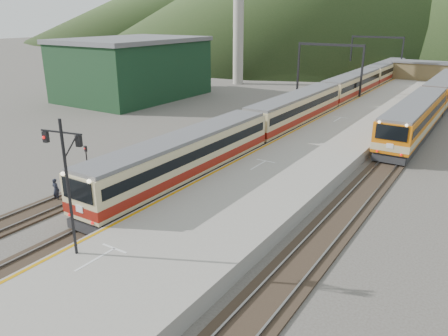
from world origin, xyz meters
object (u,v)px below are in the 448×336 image
Objects in this scene: second_train at (432,101)px; worker at (56,190)px; main_train at (328,97)px; signal_mast at (67,174)px.

second_train is 26.05× the size of worker.
main_train is at bearing -103.17° from worker.
second_train reaches higher than worker.
main_train is at bearing 93.59° from signal_mast.
second_train is (11.50, 3.48, 0.12)m from main_train.
signal_mast reaches higher than second_train.
main_train is 36.99m from worker.
main_train is at bearing -163.16° from second_train.
signal_mast is 4.14× the size of worker.
main_train is 48.99× the size of worker.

